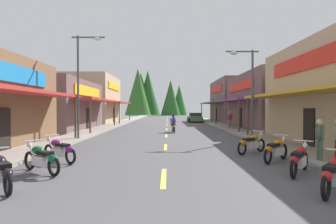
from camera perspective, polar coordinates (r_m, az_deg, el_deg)
The scene contains 22 objects.
ground at distance 34.39m, azimuth -0.37°, elevation -2.77°, with size 10.72×97.27×0.10m, color #4C4C4F.
sidewalk_left at distance 35.02m, azimuth -11.09°, elevation -2.54°, with size 2.29×97.27×0.12m, color gray.
sidewalk_right at distance 34.97m, azimuth 10.36°, elevation -2.55°, with size 2.29×97.27×0.12m, color gray.
centerline_dashes at distance 39.73m, azimuth -0.34°, elevation -2.21°, with size 0.16×74.69×0.01m.
storefront_left_middle at distance 29.55m, azimuth -24.58°, elevation 1.30°, with size 10.74×11.48×4.77m.
storefront_left_far at distance 41.54m, azimuth -17.04°, elevation 2.47°, with size 10.40×10.84×6.66m.
storefront_right_middle at distance 31.02m, azimuth 22.40°, elevation 2.07°, with size 10.62×12.82×5.63m.
storefront_right_far at distance 44.65m, azimuth 15.42°, elevation 2.21°, with size 10.78×12.85×6.42m.
streetlamp_left at distance 19.09m, azimuth -17.30°, elevation 7.67°, with size 2.18×0.30×6.83m.
streetlamp_right at distance 19.26m, azimuth 15.86°, elevation 6.19°, with size 2.18×0.30×5.97m.
motorcycle_parked_right_1 at distance 8.10m, azimuth 30.84°, elevation -10.86°, with size 1.54×1.63×1.04m.
motorcycle_parked_right_2 at distance 9.85m, azimuth 25.29°, elevation -8.74°, with size 1.39×1.76×1.04m.
motorcycle_parked_right_3 at distance 11.75m, azimuth 21.19°, elevation -7.17°, with size 1.55×1.62×1.04m.
motorcycle_parked_right_4 at distance 13.44m, azimuth 16.67°, elevation -6.14°, with size 1.72×1.44×1.04m.
motorcycle_parked_left_0 at distance 8.46m, azimuth -31.29°, elevation -10.36°, with size 1.50×1.66×1.04m.
motorcycle_parked_left_1 at distance 9.95m, azimuth -24.76°, elevation -8.64°, with size 1.77×1.37×1.04m.
motorcycle_parked_left_2 at distance 11.66m, azimuth -21.60°, elevation -7.23°, with size 1.77×1.36×1.04m.
rider_cruising_lead at distance 23.94m, azimuth 0.95°, elevation -2.66°, with size 0.61×2.14×1.57m.
pedestrian_by_shop at distance 12.07m, azimuth 28.63°, elevation -4.63°, with size 0.27×0.57×1.70m.
pedestrian_browsing at distance 28.38m, azimuth 12.48°, elevation -1.34°, with size 0.43×0.45×1.79m.
parked_car_curbside at distance 41.41m, azimuth 5.43°, elevation -1.14°, with size 2.11×4.33×1.40m.
treeline_backdrop at distance 83.92m, azimuth -4.19°, elevation 3.76°, with size 18.49×13.82×13.87m.
Camera 1 is at (0.13, -0.69, 2.11)m, focal length 29.58 mm.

